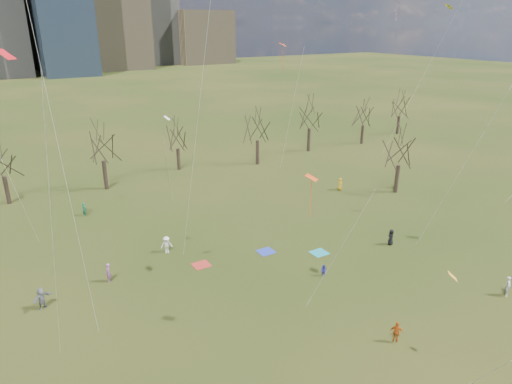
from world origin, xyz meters
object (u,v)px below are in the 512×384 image
blanket_navy (266,252)px  blanket_crimson (201,265)px  blanket_teal (319,253)px  person_4 (397,332)px  person_1 (508,286)px

blanket_navy → blanket_crimson: (-6.69, 0.98, 0.00)m
blanket_teal → person_4: (-3.95, -13.48, 0.82)m
blanket_crimson → blanket_navy: bearing=-8.4°
blanket_teal → person_1: person_1 is taller
blanket_crimson → person_1: size_ratio=0.90×
person_4 → person_1: bearing=-133.9°
blanket_navy → blanket_teal: bearing=-34.4°
blanket_crimson → person_1: (19.68, -18.23, 0.88)m
blanket_teal → blanket_crimson: same height
blanket_teal → blanket_crimson: size_ratio=1.00×
blanket_crimson → person_4: bearing=-67.8°
person_1 → person_4: person_1 is taller
blanket_crimson → person_1: 26.84m
blanket_navy → person_4: 16.52m
blanket_navy → person_4: (0.45, -16.50, 0.82)m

